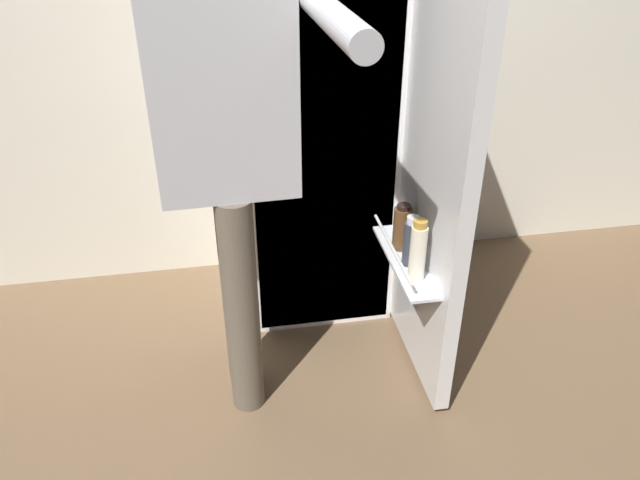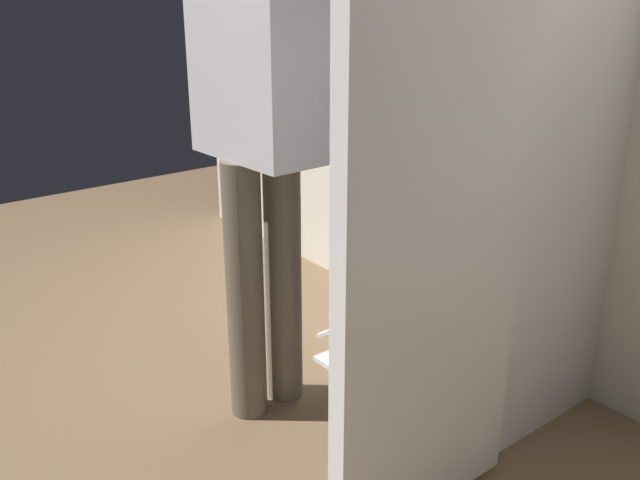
% 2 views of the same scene
% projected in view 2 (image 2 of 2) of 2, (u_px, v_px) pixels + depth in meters
% --- Properties ---
extents(ground_plane, '(6.58, 6.58, 0.00)m').
position_uv_depth(ground_plane, '(354.00, 446.00, 2.20)').
color(ground_plane, brown).
extents(kitchen_wall, '(4.40, 0.10, 2.50)m').
position_uv_depth(kitchen_wall, '(566.00, 18.00, 2.27)').
color(kitchen_wall, silver).
rests_on(kitchen_wall, ground_plane).
extents(refrigerator, '(0.66, 1.17, 1.71)m').
position_uv_depth(refrigerator, '(483.00, 159.00, 2.16)').
color(refrigerator, white).
rests_on(refrigerator, ground_plane).
extents(person, '(0.56, 0.74, 1.73)m').
position_uv_depth(person, '(261.00, 96.00, 2.06)').
color(person, '#665B4C').
rests_on(person, ground_plane).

